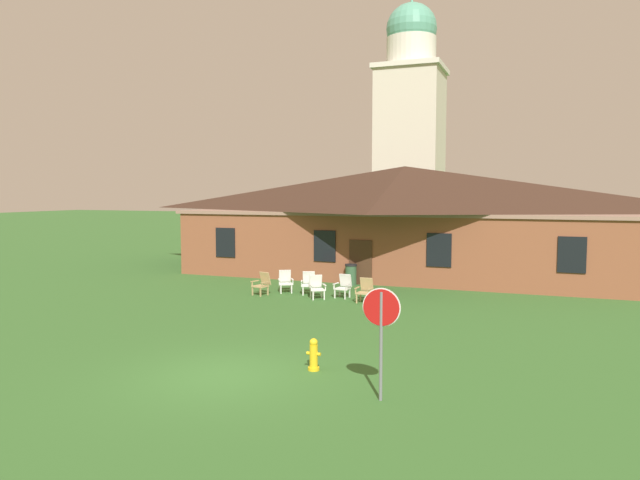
# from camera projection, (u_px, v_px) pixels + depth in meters

# --- Properties ---
(ground_plane) EXTENTS (200.00, 200.00, 0.00)m
(ground_plane) POSITION_uv_depth(u_px,v_px,m) (223.00, 376.00, 13.60)
(ground_plane) COLOR #336028
(brick_building) EXTENTS (22.58, 10.40, 5.72)m
(brick_building) POSITION_uv_depth(u_px,v_px,m) (404.00, 218.00, 31.19)
(brick_building) COLOR brown
(brick_building) RESTS_ON ground
(dome_tower) EXTENTS (5.18, 5.18, 19.72)m
(dome_tower) POSITION_uv_depth(u_px,v_px,m) (410.00, 132.00, 45.09)
(dome_tower) COLOR beige
(dome_tower) RESTS_ON ground
(stop_sign) EXTENTS (0.81, 0.07, 2.36)m
(stop_sign) POSITION_uv_depth(u_px,v_px,m) (381.00, 321.00, 11.87)
(stop_sign) COLOR slate
(stop_sign) RESTS_ON ground
(lawn_chair_by_porch) EXTENTS (0.75, 0.80, 0.96)m
(lawn_chair_by_porch) POSITION_uv_depth(u_px,v_px,m) (262.00, 283.00, 24.31)
(lawn_chair_by_porch) COLOR tan
(lawn_chair_by_porch) RESTS_ON ground
(lawn_chair_near_door) EXTENTS (0.83, 0.86, 0.96)m
(lawn_chair_near_door) POSITION_uv_depth(u_px,v_px,m) (285.00, 281.00, 24.96)
(lawn_chair_near_door) COLOR silver
(lawn_chair_near_door) RESTS_ON ground
(lawn_chair_left_end) EXTENTS (0.77, 0.82, 0.96)m
(lawn_chair_left_end) POSITION_uv_depth(u_px,v_px,m) (309.00, 282.00, 24.53)
(lawn_chair_left_end) COLOR silver
(lawn_chair_left_end) RESTS_ON ground
(lawn_chair_middle) EXTENTS (0.85, 0.87, 0.96)m
(lawn_chair_middle) POSITION_uv_depth(u_px,v_px,m) (317.00, 286.00, 23.48)
(lawn_chair_middle) COLOR silver
(lawn_chair_middle) RESTS_ON ground
(lawn_chair_right_end) EXTENTS (0.69, 0.72, 0.96)m
(lawn_chair_right_end) POSITION_uv_depth(u_px,v_px,m) (344.00, 285.00, 23.71)
(lawn_chair_right_end) COLOR silver
(lawn_chair_right_end) RESTS_ON ground
(lawn_chair_far_side) EXTENTS (0.66, 0.69, 0.96)m
(lawn_chair_far_side) POSITION_uv_depth(u_px,v_px,m) (365.00, 290.00, 22.69)
(lawn_chair_far_side) COLOR tan
(lawn_chair_far_side) RESTS_ON ground
(fire_hydrant) EXTENTS (0.36, 0.28, 0.79)m
(fire_hydrant) POSITION_uv_depth(u_px,v_px,m) (314.00, 355.00, 14.01)
(fire_hydrant) COLOR gold
(fire_hydrant) RESTS_ON ground
(trash_bin) EXTENTS (0.56, 0.56, 0.98)m
(trash_bin) POSITION_uv_depth(u_px,v_px,m) (351.00, 274.00, 26.93)
(trash_bin) COLOR #335638
(trash_bin) RESTS_ON ground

